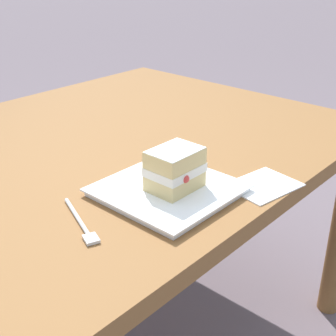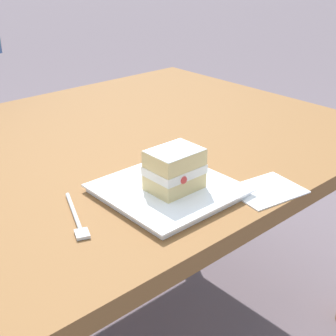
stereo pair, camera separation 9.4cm
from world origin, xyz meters
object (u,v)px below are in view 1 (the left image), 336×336
Objects in this scene: patio_table at (91,176)px; dessert_fork at (81,223)px; paper_napkin at (263,185)px; cake_slice at (175,169)px; dessert_plate at (168,190)px.

patio_table is 0.38m from dessert_fork.
patio_table is at bearing -76.15° from paper_napkin.
cake_slice is (0.05, 0.33, 0.14)m from patio_table.
patio_table is at bearing -98.00° from cake_slice.
patio_table is 8.77× the size of paper_napkin.
cake_slice is at bearing -36.09° from paper_napkin.
dessert_plate is 1.55× the size of dessert_fork.
paper_napkin is at bearing 141.66° from dessert_plate.
dessert_fork is 1.02× the size of paper_napkin.
paper_napkin is (-0.16, 0.13, -0.01)m from dessert_plate.
dessert_plate reaches higher than patio_table.
cake_slice is 0.20m from paper_napkin.
paper_napkin is (-0.36, 0.17, -0.00)m from dessert_fork.
dessert_fork reaches higher than patio_table.
dessert_plate is 0.21m from paper_napkin.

